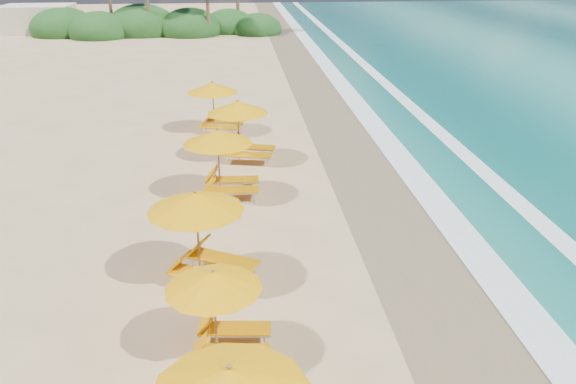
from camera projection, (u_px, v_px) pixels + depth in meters
name	position (u px, v px, depth m)	size (l,w,h in m)	color
ground	(288.00, 225.00, 19.32)	(160.00, 160.00, 0.00)	tan
wet_sand	(405.00, 220.00, 19.66)	(4.00, 160.00, 0.01)	#7D684A
surf_foam	(482.00, 216.00, 19.88)	(4.00, 160.00, 0.01)	white
station_1	(222.00, 307.00, 12.81)	(2.51, 2.35, 2.20)	olive
station_2	(204.00, 231.00, 15.62)	(3.56, 3.56, 2.67)	olive
station_3	(224.00, 158.00, 21.07)	(2.85, 2.64, 2.60)	olive
station_4	(243.00, 126.00, 24.63)	(3.27, 3.16, 2.66)	olive
station_5	(217.00, 104.00, 28.40)	(3.13, 3.02, 2.54)	olive
treeline	(152.00, 25.00, 59.73)	(25.80, 8.80, 9.74)	#163D14
beach_building	(38.00, 19.00, 60.83)	(7.00, 5.00, 2.80)	beige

